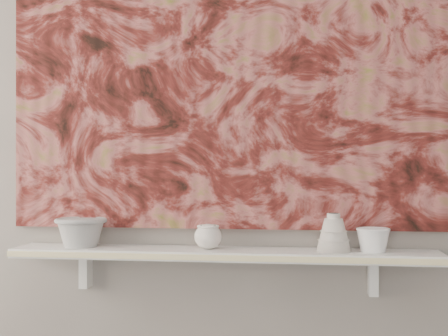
% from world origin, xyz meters
% --- Properties ---
extents(wall_back, '(3.60, 0.00, 3.60)m').
position_xyz_m(wall_back, '(0.00, 1.60, 1.35)').
color(wall_back, slate).
rests_on(wall_back, floor).
extents(shelf, '(1.40, 0.18, 0.03)m').
position_xyz_m(shelf, '(0.00, 1.51, 0.92)').
color(shelf, white).
rests_on(shelf, wall_back).
extents(shelf_stripe, '(1.40, 0.01, 0.02)m').
position_xyz_m(shelf_stripe, '(0.00, 1.41, 0.92)').
color(shelf_stripe, beige).
rests_on(shelf_stripe, shelf).
extents(bracket_left, '(0.03, 0.06, 0.12)m').
position_xyz_m(bracket_left, '(-0.49, 1.57, 0.84)').
color(bracket_left, white).
rests_on(bracket_left, wall_back).
extents(bracket_right, '(0.03, 0.06, 0.12)m').
position_xyz_m(bracket_right, '(0.49, 1.57, 0.84)').
color(bracket_right, white).
rests_on(bracket_right, wall_back).
extents(painting, '(1.50, 0.02, 1.10)m').
position_xyz_m(painting, '(0.00, 1.59, 1.54)').
color(painting, '#5D1D19').
rests_on(painting, wall_back).
extents(house_motif, '(0.09, 0.00, 0.08)m').
position_xyz_m(house_motif, '(0.45, 1.57, 1.23)').
color(house_motif, black).
rests_on(house_motif, painting).
extents(bowl_grey, '(0.21, 0.21, 0.10)m').
position_xyz_m(bowl_grey, '(-0.48, 1.51, 0.98)').
color(bowl_grey, '#9A9A97').
rests_on(bowl_grey, shelf).
extents(cup_cream, '(0.10, 0.10, 0.08)m').
position_xyz_m(cup_cream, '(-0.05, 1.51, 0.97)').
color(cup_cream, silver).
rests_on(cup_cream, shelf).
extents(bell_vessel, '(0.12, 0.12, 0.12)m').
position_xyz_m(bell_vessel, '(0.36, 1.51, 0.99)').
color(bell_vessel, silver).
rests_on(bell_vessel, shelf).
extents(bowl_white, '(0.12, 0.12, 0.08)m').
position_xyz_m(bowl_white, '(0.48, 1.51, 0.97)').
color(bowl_white, white).
rests_on(bowl_white, shelf).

